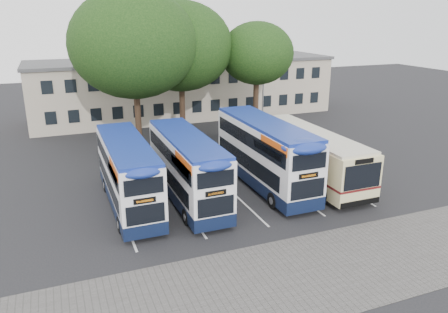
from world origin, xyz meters
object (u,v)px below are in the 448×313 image
at_px(lamp_post, 264,74).
at_px(bus_single, 308,152).
at_px(tree_left, 134,44).
at_px(tree_mid, 181,46).
at_px(bus_dd_right, 265,151).
at_px(bus_dd_mid, 187,165).
at_px(tree_right, 257,54).
at_px(bus_dd_left, 128,171).

bearing_deg(lamp_post, bus_single, -105.11).
height_order(tree_left, tree_mid, tree_left).
xyz_separation_m(bus_dd_right, bus_single, (3.32, 0.09, -0.50)).
xyz_separation_m(tree_left, bus_dd_mid, (0.60, -11.73, -6.28)).
distance_m(tree_mid, bus_dd_right, 14.82).
bearing_deg(tree_right, bus_dd_mid, -129.79).
distance_m(tree_right, bus_single, 13.49).
xyz_separation_m(lamp_post, bus_dd_right, (-7.36, -15.04, -2.71)).
height_order(tree_left, bus_dd_right, tree_left).
bearing_deg(tree_left, bus_dd_mid, -87.06).
height_order(lamp_post, tree_right, tree_right).
xyz_separation_m(lamp_post, tree_mid, (-8.83, -1.43, 2.97)).
relative_size(tree_right, bus_dd_left, 1.07).
xyz_separation_m(bus_dd_mid, bus_single, (8.64, 0.48, -0.33)).
relative_size(tree_mid, bus_dd_right, 1.15).
height_order(tree_mid, bus_dd_right, tree_mid).
distance_m(bus_dd_left, bus_dd_right, 8.76).
xyz_separation_m(lamp_post, tree_left, (-13.28, -3.70, 3.41)).
bearing_deg(tree_left, tree_mid, 27.02).
xyz_separation_m(bus_dd_left, bus_dd_right, (8.76, -0.00, 0.20)).
bearing_deg(bus_dd_right, tree_left, 117.59).
bearing_deg(tree_left, bus_single, -50.57).
distance_m(tree_left, bus_single, 15.99).
bearing_deg(bus_dd_right, bus_single, 1.61).
bearing_deg(bus_dd_right, tree_right, 66.93).
height_order(tree_left, bus_dd_left, tree_left).
distance_m(bus_dd_left, bus_dd_mid, 3.46).
bearing_deg(bus_dd_mid, tree_left, 92.94).
height_order(tree_mid, tree_right, tree_mid).
xyz_separation_m(tree_mid, tree_right, (6.70, -1.33, -0.71)).
distance_m(lamp_post, tree_right, 4.15).
relative_size(lamp_post, tree_left, 0.71).
bearing_deg(tree_mid, bus_dd_right, -83.82).
height_order(lamp_post, tree_left, tree_left).
distance_m(tree_mid, tree_right, 6.87).
relative_size(tree_mid, bus_dd_left, 1.26).
xyz_separation_m(tree_mid, bus_dd_right, (1.47, -13.61, -5.68)).
xyz_separation_m(tree_left, bus_dd_left, (-2.83, -11.34, -6.32)).
distance_m(lamp_post, tree_left, 14.20).
relative_size(bus_dd_mid, bus_single, 0.87).
distance_m(tree_mid, bus_dd_left, 16.52).
xyz_separation_m(tree_mid, bus_single, (4.80, -13.51, -6.18)).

